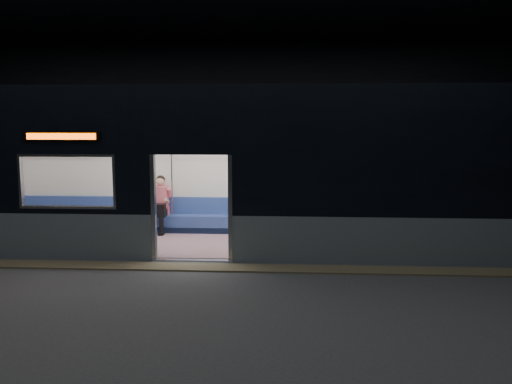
# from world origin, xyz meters

# --- Properties ---
(station_floor) EXTENTS (24.00, 14.00, 0.01)m
(station_floor) POSITION_xyz_m (0.00, 0.00, -0.01)
(station_floor) COLOR #47494C
(station_floor) RESTS_ON ground
(station_envelope) EXTENTS (24.00, 14.00, 5.00)m
(station_envelope) POSITION_xyz_m (0.00, 0.00, 3.66)
(station_envelope) COLOR black
(station_envelope) RESTS_ON station_floor
(tactile_strip) EXTENTS (22.80, 0.50, 0.03)m
(tactile_strip) POSITION_xyz_m (0.00, 0.55, 0.01)
(tactile_strip) COLOR #8C7F59
(tactile_strip) RESTS_ON station_floor
(metro_car) EXTENTS (18.00, 3.04, 3.35)m
(metro_car) POSITION_xyz_m (-0.00, 2.54, 1.85)
(metro_car) COLOR gray
(metro_car) RESTS_ON station_floor
(passenger) EXTENTS (0.43, 0.70, 1.35)m
(passenger) POSITION_xyz_m (-1.23, 3.55, 0.79)
(passenger) COLOR black
(passenger) RESTS_ON metro_car
(handbag) EXTENTS (0.36, 0.33, 0.15)m
(handbag) POSITION_xyz_m (-1.21, 3.33, 0.68)
(handbag) COLOR black
(handbag) RESTS_ON passenger
(transit_map) EXTENTS (1.04, 0.03, 0.67)m
(transit_map) POSITION_xyz_m (5.00, 3.85, 1.49)
(transit_map) COLOR white
(transit_map) RESTS_ON metro_car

